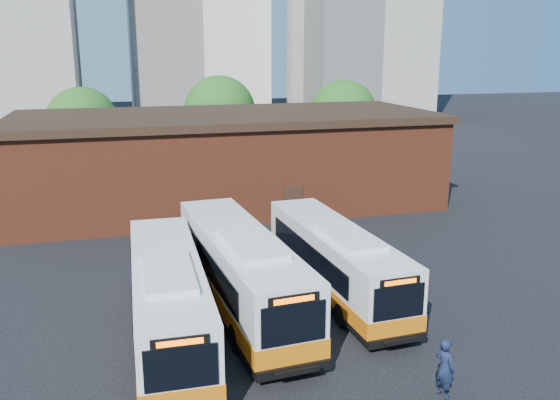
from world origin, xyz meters
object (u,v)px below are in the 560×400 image
object	(u,v)px
bus_west	(168,301)
bus_midwest	(241,273)
transit_worker	(445,368)
bus_mideast	(335,263)

from	to	relation	value
bus_west	bus_midwest	world-z (taller)	bus_midwest
bus_west	transit_worker	world-z (taller)	bus_west
bus_west	bus_midwest	distance (m)	3.68
transit_worker	bus_west	bearing A→B (deg)	34.88
bus_west	bus_mideast	distance (m)	7.90
bus_mideast	bus_midwest	bearing A→B (deg)	-176.79
bus_west	transit_worker	xyz separation A→B (m)	(7.93, -6.24, -0.51)
transit_worker	bus_mideast	bearing A→B (deg)	-14.35
bus_midwest	bus_mideast	size ratio (longest dim) A/B	1.10
bus_midwest	transit_worker	size ratio (longest dim) A/B	6.56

